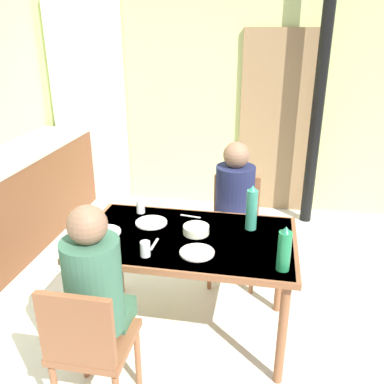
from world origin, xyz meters
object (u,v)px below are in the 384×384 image
at_px(dining_table, 188,247).
at_px(person_far_diner, 235,198).
at_px(kitchen_counter, 23,195).
at_px(water_bottle_green_far, 284,250).
at_px(chair_near_diner, 89,344).
at_px(serving_bowl_center, 196,230).
at_px(chair_far_diner, 235,223).
at_px(water_bottle_green_near, 252,209).
at_px(person_near_diner, 95,282).

bearing_deg(dining_table, person_far_diner, 68.79).
bearing_deg(dining_table, kitchen_counter, 149.60).
height_order(kitchen_counter, water_bottle_green_far, water_bottle_green_far).
height_order(kitchen_counter, chair_near_diner, kitchen_counter).
height_order(dining_table, serving_bowl_center, serving_bowl_center).
xyz_separation_m(kitchen_counter, serving_bowl_center, (1.93, -1.06, 0.33)).
xyz_separation_m(kitchen_counter, chair_far_diner, (2.13, -0.34, 0.05)).
xyz_separation_m(dining_table, serving_bowl_center, (0.05, 0.05, 0.11)).
height_order(chair_near_diner, serving_bowl_center, chair_near_diner).
distance_m(kitchen_counter, person_far_diner, 2.21).
height_order(chair_far_diner, water_bottle_green_near, water_bottle_green_near).
bearing_deg(kitchen_counter, person_near_diner, -48.86).
bearing_deg(water_bottle_green_far, chair_far_diner, 108.45).
height_order(kitchen_counter, water_bottle_green_near, water_bottle_green_near).
height_order(chair_far_diner, person_far_diner, person_far_diner).
height_order(dining_table, chair_near_diner, chair_near_diner).
height_order(water_bottle_green_far, serving_bowl_center, water_bottle_green_far).
relative_size(chair_near_diner, chair_far_diner, 1.00).
xyz_separation_m(chair_far_diner, serving_bowl_center, (-0.20, -0.72, 0.28)).
xyz_separation_m(chair_near_diner, water_bottle_green_far, (0.96, 0.49, 0.38)).
bearing_deg(kitchen_counter, chair_far_diner, -9.06).
relative_size(person_near_diner, serving_bowl_center, 4.53).
height_order(person_near_diner, water_bottle_green_near, person_near_diner).
height_order(dining_table, water_bottle_green_near, water_bottle_green_near).
relative_size(chair_far_diner, serving_bowl_center, 5.12).
distance_m(person_near_diner, water_bottle_green_far, 1.03).
distance_m(chair_near_diner, water_bottle_green_far, 1.14).
distance_m(person_far_diner, serving_bowl_center, 0.61).
height_order(chair_near_diner, water_bottle_green_near, water_bottle_green_near).
bearing_deg(water_bottle_green_near, person_far_diner, 108.37).
relative_size(person_near_diner, person_far_diner, 1.00).
bearing_deg(water_bottle_green_near, person_near_diner, -133.01).
relative_size(chair_near_diner, person_near_diner, 1.13).
height_order(person_far_diner, water_bottle_green_far, person_far_diner).
distance_m(water_bottle_green_far, serving_bowl_center, 0.65).
relative_size(person_near_diner, water_bottle_green_far, 2.89).
bearing_deg(serving_bowl_center, kitchen_counter, 151.34).
distance_m(chair_near_diner, person_near_diner, 0.31).
bearing_deg(chair_far_diner, kitchen_counter, -9.06).
xyz_separation_m(dining_table, water_bottle_green_near, (0.39, 0.19, 0.22)).
relative_size(person_far_diner, water_bottle_green_near, 2.48).
relative_size(dining_table, chair_far_diner, 1.59).
height_order(kitchen_counter, serving_bowl_center, kitchen_counter).
distance_m(chair_near_diner, serving_bowl_center, 0.96).
xyz_separation_m(dining_table, chair_far_diner, (0.24, 0.77, -0.18)).
xyz_separation_m(chair_near_diner, serving_bowl_center, (0.42, 0.82, 0.28)).
bearing_deg(water_bottle_green_far, serving_bowl_center, 148.89).
distance_m(person_near_diner, water_bottle_green_near, 1.12).
bearing_deg(kitchen_counter, dining_table, -30.40).
xyz_separation_m(chair_near_diner, chair_far_diner, (0.61, 1.53, 0.00)).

